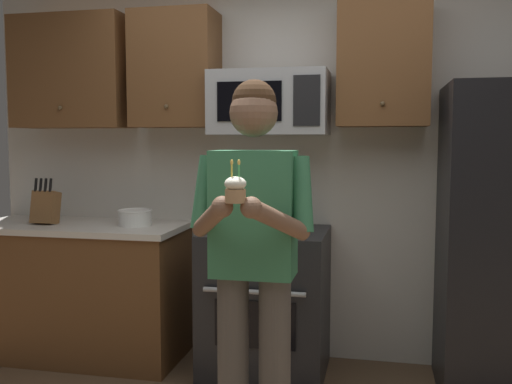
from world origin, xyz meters
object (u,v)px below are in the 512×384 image
bowl_large_white (135,217)px  microwave (270,103)px  person (253,247)px  oven_range (266,302)px  cupcake (235,189)px  knife_block (46,207)px

bowl_large_white → microwave: bearing=5.9°
microwave → bowl_large_white: microwave is taller
bowl_large_white → person: (1.02, -0.98, 0.02)m
oven_range → person: 1.10m
cupcake → microwave: bearing=95.2°
person → bowl_large_white: bearing=136.2°
microwave → knife_block: microwave is taller
knife_block → cupcake: cupcake is taller
oven_range → cupcake: 1.53m
bowl_large_white → cupcake: (1.02, -1.31, 0.32)m
microwave → cupcake: bearing=-84.8°
person → cupcake: person is taller
oven_range → person: person is taller
bowl_large_white → oven_range: bearing=-1.8°
knife_block → person: bearing=-29.3°
oven_range → knife_block: size_ratio=2.91×
microwave → person: bearing=-83.2°
microwave → bowl_large_white: bearing=-174.1°
microwave → bowl_large_white: size_ratio=3.24×
person → oven_range: bearing=97.7°
oven_range → microwave: 1.26m
oven_range → bowl_large_white: bowl_large_white is taller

